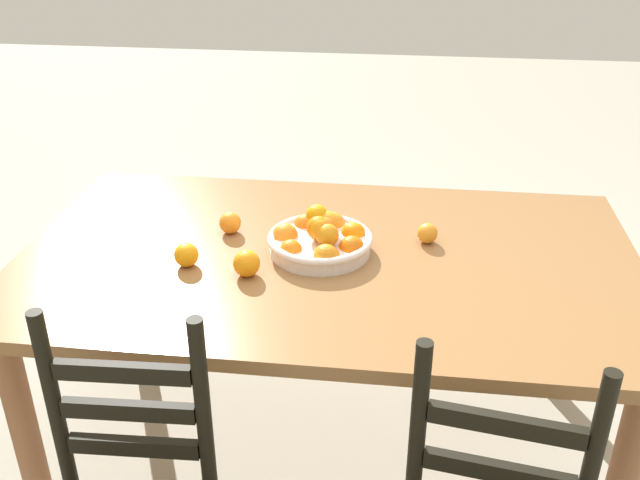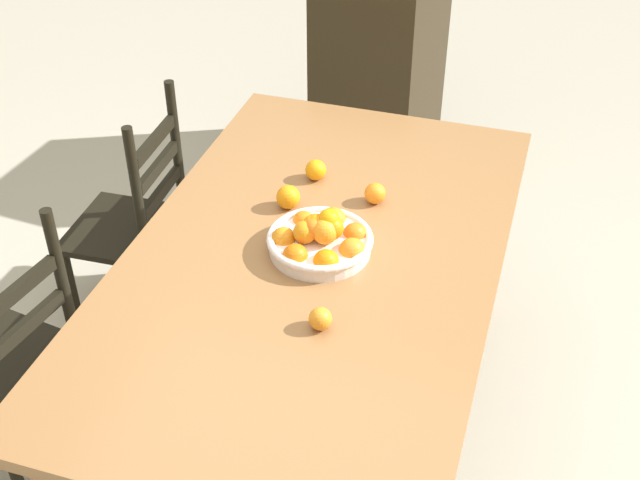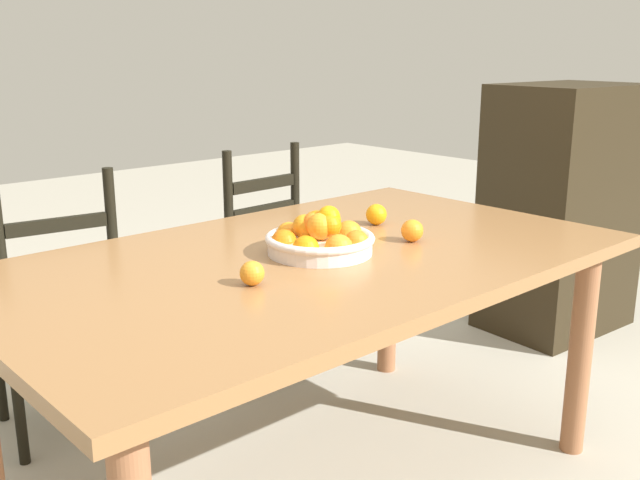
# 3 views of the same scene
# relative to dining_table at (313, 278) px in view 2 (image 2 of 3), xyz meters

# --- Properties ---
(ground_plane) EXTENTS (12.00, 12.00, 0.00)m
(ground_plane) POSITION_rel_dining_table_xyz_m (0.00, 0.00, -0.68)
(ground_plane) COLOR #ADA898
(dining_table) EXTENTS (1.86, 1.09, 0.77)m
(dining_table) POSITION_rel_dining_table_xyz_m (0.00, 0.00, 0.00)
(dining_table) COLOR olive
(dining_table) RESTS_ON ground
(chair_near_window) EXTENTS (0.47, 0.47, 0.97)m
(chair_near_window) POSITION_rel_dining_table_xyz_m (-0.43, 0.86, -0.23)
(chair_near_window) COLOR black
(chair_near_window) RESTS_ON ground
(chair_by_cabinet) EXTENTS (0.41, 0.41, 0.98)m
(chair_by_cabinet) POSITION_rel_dining_table_xyz_m (0.36, 0.82, -0.23)
(chair_by_cabinet) COLOR black
(chair_by_cabinet) RESTS_ON ground
(cabinet) EXTENTS (0.72, 0.54, 1.19)m
(cabinet) POSITION_rel_dining_table_xyz_m (1.83, 0.24, -0.09)
(cabinet) COLOR black
(cabinet) RESTS_ON ground
(fruit_bowl) EXTENTS (0.32, 0.32, 0.14)m
(fruit_bowl) POSITION_rel_dining_table_xyz_m (0.02, -0.02, 0.13)
(fruit_bowl) COLOR silver
(fruit_bowl) RESTS_ON dining_table
(orange_loose_0) EXTENTS (0.07, 0.07, 0.07)m
(orange_loose_0) POSITION_rel_dining_table_xyz_m (0.40, 0.12, 0.12)
(orange_loose_0) COLOR orange
(orange_loose_0) RESTS_ON dining_table
(orange_loose_1) EXTENTS (0.07, 0.07, 0.07)m
(orange_loose_1) POSITION_rel_dining_table_xyz_m (0.32, -0.11, 0.12)
(orange_loose_1) COLOR orange
(orange_loose_1) RESTS_ON dining_table
(orange_loose_2) EXTENTS (0.08, 0.08, 0.08)m
(orange_loose_2) POSITION_rel_dining_table_xyz_m (0.22, 0.15, 0.13)
(orange_loose_2) COLOR orange
(orange_loose_2) RESTS_ON dining_table
(orange_loose_3) EXTENTS (0.06, 0.06, 0.06)m
(orange_loose_3) POSITION_rel_dining_table_xyz_m (-0.30, -0.12, 0.12)
(orange_loose_3) COLOR orange
(orange_loose_3) RESTS_ON dining_table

